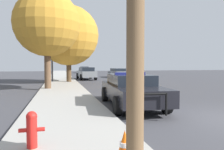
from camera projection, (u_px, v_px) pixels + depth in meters
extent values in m
cube|color=#A3A099|center=(70.00, 129.00, 5.82)|extent=(3.00, 110.00, 0.13)
cube|color=black|center=(131.00, 91.00, 9.26)|extent=(2.17, 5.04, 0.59)
cube|color=black|center=(130.00, 79.00, 9.48)|extent=(1.76, 2.66, 0.42)
cylinder|color=black|center=(167.00, 104.00, 7.93)|extent=(0.28, 0.70, 0.69)
cylinder|color=black|center=(118.00, 106.00, 7.61)|extent=(0.28, 0.70, 0.69)
cylinder|color=black|center=(141.00, 93.00, 10.94)|extent=(0.28, 0.70, 0.69)
cylinder|color=black|center=(105.00, 94.00, 10.62)|extent=(0.28, 0.70, 0.69)
cylinder|color=black|center=(166.00, 104.00, 6.80)|extent=(0.07, 0.07, 0.72)
cylinder|color=black|center=(140.00, 105.00, 6.65)|extent=(0.07, 0.07, 0.72)
cylinder|color=black|center=(154.00, 94.00, 6.71)|extent=(0.89, 0.13, 0.07)
cube|color=navy|center=(130.00, 73.00, 9.47)|extent=(1.35, 0.28, 0.09)
cube|color=navy|center=(152.00, 90.00, 9.43)|extent=(0.23, 3.54, 0.17)
cylinder|color=red|center=(32.00, 133.00, 4.32)|extent=(0.21, 0.21, 0.60)
sphere|color=red|center=(32.00, 117.00, 4.30)|extent=(0.22, 0.22, 0.22)
cylinder|color=red|center=(22.00, 130.00, 4.27)|extent=(0.14, 0.08, 0.08)
cylinder|color=red|center=(41.00, 129.00, 4.35)|extent=(0.14, 0.08, 0.08)
cylinder|color=#424247|center=(52.00, 55.00, 21.65)|extent=(0.16, 0.16, 5.15)
cylinder|color=#424247|center=(73.00, 31.00, 22.02)|extent=(4.07, 0.11, 0.11)
cube|color=black|center=(93.00, 36.00, 22.52)|extent=(0.30, 0.24, 0.90)
sphere|color=red|center=(93.00, 33.00, 22.38)|extent=(0.20, 0.20, 0.20)
sphere|color=orange|center=(93.00, 36.00, 22.40)|extent=(0.20, 0.20, 0.20)
sphere|color=green|center=(93.00, 39.00, 22.41)|extent=(0.20, 0.20, 0.20)
cube|color=slate|center=(86.00, 74.00, 25.96)|extent=(1.94, 4.74, 0.66)
cube|color=black|center=(86.00, 69.00, 25.71)|extent=(1.57, 2.50, 0.44)
cylinder|color=black|center=(78.00, 76.00, 27.11)|extent=(0.28, 0.73, 0.72)
cylinder|color=black|center=(90.00, 76.00, 27.59)|extent=(0.28, 0.73, 0.72)
cylinder|color=black|center=(81.00, 77.00, 24.36)|extent=(0.28, 0.73, 0.72)
cylinder|color=black|center=(96.00, 77.00, 24.84)|extent=(0.28, 0.73, 0.72)
cube|color=navy|center=(84.00, 70.00, 46.50)|extent=(1.84, 4.69, 0.58)
cube|color=black|center=(84.00, 68.00, 46.25)|extent=(1.58, 2.44, 0.44)
cylinder|color=black|center=(79.00, 71.00, 47.72)|extent=(0.24, 0.68, 0.67)
cylinder|color=black|center=(87.00, 71.00, 48.13)|extent=(0.24, 0.68, 0.67)
cylinder|color=black|center=(80.00, 72.00, 44.90)|extent=(0.24, 0.68, 0.67)
cylinder|color=black|center=(89.00, 71.00, 45.31)|extent=(0.24, 0.68, 0.67)
cube|color=slate|center=(118.00, 73.00, 29.79)|extent=(1.99, 4.65, 0.55)
cube|color=black|center=(118.00, 70.00, 29.99)|extent=(1.64, 2.45, 0.37)
cylinder|color=black|center=(128.00, 76.00, 28.70)|extent=(0.27, 0.67, 0.66)
cylinder|color=black|center=(115.00, 76.00, 28.20)|extent=(0.27, 0.67, 0.66)
cylinder|color=black|center=(121.00, 75.00, 31.41)|extent=(0.27, 0.67, 0.66)
cylinder|color=black|center=(109.00, 75.00, 30.91)|extent=(0.27, 0.67, 0.66)
cylinder|color=brown|center=(48.00, 65.00, 15.05)|extent=(0.44, 0.44, 3.22)
sphere|color=#B77F28|center=(47.00, 23.00, 14.92)|extent=(4.51, 4.51, 4.51)
cylinder|color=#4C3823|center=(69.00, 67.00, 21.00)|extent=(0.46, 0.46, 2.85)
sphere|color=#B77F28|center=(69.00, 35.00, 20.86)|extent=(5.75, 5.75, 5.75)
cone|color=orange|center=(125.00, 146.00, 3.70)|extent=(0.32, 0.32, 0.54)
cylinder|color=white|center=(125.00, 144.00, 3.70)|extent=(0.18, 0.18, 0.08)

